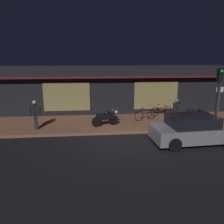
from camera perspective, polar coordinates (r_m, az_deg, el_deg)
ground_plane at (r=11.29m, az=2.68°, el=-7.51°), size 60.00×60.00×0.00m
sidewalk_slab at (r=14.09m, az=0.89°, el=-2.87°), size 18.00×4.00×0.15m
storefront_building at (r=17.03m, az=-0.43°, el=5.95°), size 18.00×3.30×3.60m
motorcycle at (r=13.14m, az=-1.62°, el=-1.49°), size 1.65×0.75×0.97m
bicycle_parked at (r=16.00m, az=12.62°, el=0.41°), size 1.61×0.55×0.91m
bicycle_extra at (r=14.58m, az=8.61°, el=-0.69°), size 1.55×0.69×0.91m
person_photographer at (r=13.14m, az=-19.28°, el=-0.54°), size 0.61×0.43×1.67m
person_bystander at (r=13.49m, az=16.32°, el=0.03°), size 0.42×0.62×1.67m
sign_post at (r=14.66m, az=25.90°, el=2.18°), size 0.44×0.09×2.40m
trash_bin at (r=14.26m, az=19.70°, el=-1.19°), size 0.48×0.48×0.93m
traffic_light_pole at (r=12.99m, az=25.90°, el=5.22°), size 0.24×0.33×3.60m
parked_car_near at (r=11.48m, az=20.33°, el=-4.29°), size 4.19×1.99×1.42m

